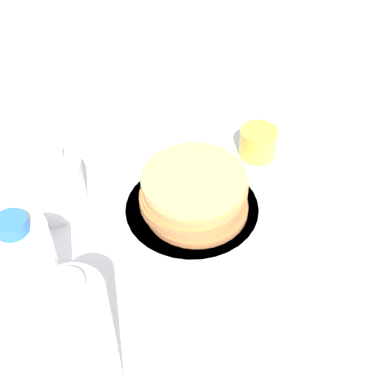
# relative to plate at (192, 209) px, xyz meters

# --- Properties ---
(ground_plane) EXTENTS (4.00, 4.00, 0.00)m
(ground_plane) POSITION_rel_plate_xyz_m (-0.03, -0.02, -0.01)
(ground_plane) COLOR white
(plate) EXTENTS (0.24, 0.24, 0.01)m
(plate) POSITION_rel_plate_xyz_m (0.00, 0.00, 0.00)
(plate) COLOR white
(plate) RESTS_ON ground_plane
(pancake_stack) EXTENTS (0.18, 0.18, 0.06)m
(pancake_stack) POSITION_rel_plate_xyz_m (0.00, 0.00, 0.04)
(pancake_stack) COLOR #C17744
(pancake_stack) RESTS_ON plate
(juice_glass) EXTENTS (0.07, 0.07, 0.06)m
(juice_glass) POSITION_rel_plate_xyz_m (0.11, 0.16, 0.02)
(juice_glass) COLOR yellow
(juice_glass) RESTS_ON ground_plane
(cream_jug) EXTENTS (0.11, 0.11, 0.12)m
(cream_jug) POSITION_rel_plate_xyz_m (-0.23, 0.00, 0.04)
(cream_jug) COLOR white
(cream_jug) RESTS_ON ground_plane
(water_bottle_near) EXTENTS (0.08, 0.08, 0.21)m
(water_bottle_near) POSITION_rel_plate_xyz_m (-0.19, -0.22, 0.09)
(water_bottle_near) COLOR silver
(water_bottle_near) RESTS_ON ground_plane
(water_bottle_mid) EXTENTS (0.07, 0.07, 0.23)m
(water_bottle_mid) POSITION_rel_plate_xyz_m (-0.10, -0.31, 0.10)
(water_bottle_mid) COLOR white
(water_bottle_mid) RESTS_ON ground_plane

